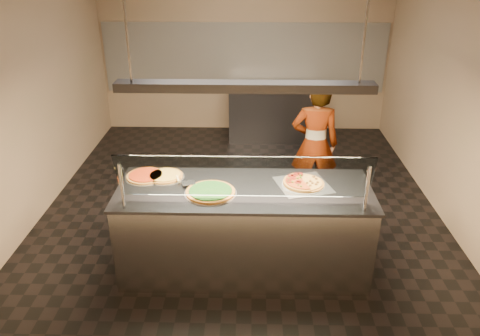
{
  "coord_description": "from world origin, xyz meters",
  "views": [
    {
      "loc": [
        0.11,
        -5.19,
        3.08
      ],
      "look_at": [
        0.01,
        -0.88,
        1.02
      ],
      "focal_mm": 35.0,
      "sensor_mm": 36.0,
      "label": 1
    }
  ],
  "objects_px": {
    "pizza_tomato": "(146,175)",
    "pizza_spinach": "(210,192)",
    "half_pizza_sausage": "(313,183)",
    "pizza_cheese": "(165,176)",
    "half_pizza_pepperoni": "(294,181)",
    "perforated_tray": "(303,184)",
    "prep_table": "(272,112)",
    "worker": "(315,144)",
    "serving_counter": "(244,229)",
    "sneeze_guard": "(244,177)",
    "heat_lamp_housing": "(245,87)",
    "pizza_spatula": "(182,180)"
  },
  "relations": [
    {
      "from": "heat_lamp_housing",
      "to": "serving_counter",
      "type": "bearing_deg",
      "value": 0.0
    },
    {
      "from": "pizza_spatula",
      "to": "prep_table",
      "type": "xyz_separation_m",
      "value": [
        1.04,
        3.6,
        -0.49
      ]
    },
    {
      "from": "serving_counter",
      "to": "perforated_tray",
      "type": "distance_m",
      "value": 0.76
    },
    {
      "from": "sneeze_guard",
      "to": "pizza_tomato",
      "type": "bearing_deg",
      "value": 150.27
    },
    {
      "from": "sneeze_guard",
      "to": "pizza_tomato",
      "type": "distance_m",
      "value": 1.2
    },
    {
      "from": "serving_counter",
      "to": "half_pizza_pepperoni",
      "type": "height_order",
      "value": "half_pizza_pepperoni"
    },
    {
      "from": "worker",
      "to": "heat_lamp_housing",
      "type": "bearing_deg",
      "value": 61.25
    },
    {
      "from": "half_pizza_sausage",
      "to": "pizza_spatula",
      "type": "xyz_separation_m",
      "value": [
        -1.3,
        0.02,
        0.0
      ]
    },
    {
      "from": "sneeze_guard",
      "to": "pizza_cheese",
      "type": "height_order",
      "value": "sneeze_guard"
    },
    {
      "from": "serving_counter",
      "to": "half_pizza_pepperoni",
      "type": "distance_m",
      "value": 0.7
    },
    {
      "from": "pizza_tomato",
      "to": "half_pizza_sausage",
      "type": "bearing_deg",
      "value": -4.86
    },
    {
      "from": "pizza_spinach",
      "to": "heat_lamp_housing",
      "type": "distance_m",
      "value": 1.06
    },
    {
      "from": "heat_lamp_housing",
      "to": "perforated_tray",
      "type": "bearing_deg",
      "value": 9.16
    },
    {
      "from": "serving_counter",
      "to": "pizza_cheese",
      "type": "bearing_deg",
      "value": 163.74
    },
    {
      "from": "half_pizza_sausage",
      "to": "heat_lamp_housing",
      "type": "bearing_deg",
      "value": -172.35
    },
    {
      "from": "perforated_tray",
      "to": "pizza_tomato",
      "type": "height_order",
      "value": "pizza_tomato"
    },
    {
      "from": "prep_table",
      "to": "worker",
      "type": "xyz_separation_m",
      "value": [
        0.45,
        -2.29,
        0.35
      ]
    },
    {
      "from": "worker",
      "to": "prep_table",
      "type": "bearing_deg",
      "value": -76.4
    },
    {
      "from": "pizza_spinach",
      "to": "prep_table",
      "type": "relative_size",
      "value": 0.34
    },
    {
      "from": "pizza_spinach",
      "to": "pizza_spatula",
      "type": "distance_m",
      "value": 0.36
    },
    {
      "from": "worker",
      "to": "pizza_cheese",
      "type": "bearing_deg",
      "value": 37.73
    },
    {
      "from": "pizza_cheese",
      "to": "half_pizza_sausage",
      "type": "bearing_deg",
      "value": -5.57
    },
    {
      "from": "pizza_tomato",
      "to": "worker",
      "type": "distance_m",
      "value": 2.23
    },
    {
      "from": "half_pizza_sausage",
      "to": "worker",
      "type": "xyz_separation_m",
      "value": [
        0.18,
        1.33,
        -0.14
      ]
    },
    {
      "from": "pizza_tomato",
      "to": "heat_lamp_housing",
      "type": "xyz_separation_m",
      "value": [
        1.01,
        -0.24,
        1.01
      ]
    },
    {
      "from": "half_pizza_sausage",
      "to": "pizza_tomato",
      "type": "bearing_deg",
      "value": 175.14
    },
    {
      "from": "perforated_tray",
      "to": "worker",
      "type": "xyz_separation_m",
      "value": [
        0.28,
        1.33,
        -0.12
      ]
    },
    {
      "from": "pizza_spatula",
      "to": "worker",
      "type": "bearing_deg",
      "value": 41.46
    },
    {
      "from": "half_pizza_pepperoni",
      "to": "half_pizza_sausage",
      "type": "relative_size",
      "value": 1.0
    },
    {
      "from": "serving_counter",
      "to": "half_pizza_pepperoni",
      "type": "xyz_separation_m",
      "value": [
        0.49,
        0.1,
        0.5
      ]
    },
    {
      "from": "perforated_tray",
      "to": "half_pizza_pepperoni",
      "type": "relative_size",
      "value": 1.37
    },
    {
      "from": "pizza_tomato",
      "to": "pizza_spinach",
      "type": "bearing_deg",
      "value": -25.91
    },
    {
      "from": "heat_lamp_housing",
      "to": "worker",
      "type": "bearing_deg",
      "value": 58.7
    },
    {
      "from": "sneeze_guard",
      "to": "worker",
      "type": "relative_size",
      "value": 1.39
    },
    {
      "from": "pizza_cheese",
      "to": "prep_table",
      "type": "xyz_separation_m",
      "value": [
        1.23,
        3.47,
        -0.48
      ]
    },
    {
      "from": "pizza_spinach",
      "to": "worker",
      "type": "distance_m",
      "value": 1.93
    },
    {
      "from": "sneeze_guard",
      "to": "serving_counter",
      "type": "bearing_deg",
      "value": 90.0
    },
    {
      "from": "half_pizza_sausage",
      "to": "pizza_cheese",
      "type": "relative_size",
      "value": 1.13
    },
    {
      "from": "pizza_cheese",
      "to": "pizza_tomato",
      "type": "bearing_deg",
      "value": -179.45
    },
    {
      "from": "serving_counter",
      "to": "pizza_cheese",
      "type": "relative_size",
      "value": 6.38
    },
    {
      "from": "half_pizza_pepperoni",
      "to": "perforated_tray",
      "type": "bearing_deg",
      "value": -1.35
    },
    {
      "from": "half_pizza_sausage",
      "to": "pizza_tomato",
      "type": "height_order",
      "value": "half_pizza_sausage"
    },
    {
      "from": "perforated_tray",
      "to": "half_pizza_pepperoni",
      "type": "bearing_deg",
      "value": 178.65
    },
    {
      "from": "pizza_spinach",
      "to": "prep_table",
      "type": "distance_m",
      "value": 3.91
    },
    {
      "from": "perforated_tray",
      "to": "half_pizza_sausage",
      "type": "relative_size",
      "value": 1.37
    },
    {
      "from": "pizza_tomato",
      "to": "perforated_tray",
      "type": "bearing_deg",
      "value": -5.08
    },
    {
      "from": "sneeze_guard",
      "to": "perforated_tray",
      "type": "height_order",
      "value": "sneeze_guard"
    },
    {
      "from": "pizza_cheese",
      "to": "worker",
      "type": "bearing_deg",
      "value": 35.18
    },
    {
      "from": "serving_counter",
      "to": "pizza_tomato",
      "type": "xyz_separation_m",
      "value": [
        -1.01,
        0.24,
        0.48
      ]
    },
    {
      "from": "half_pizza_pepperoni",
      "to": "half_pizza_sausage",
      "type": "distance_m",
      "value": 0.2
    }
  ]
}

